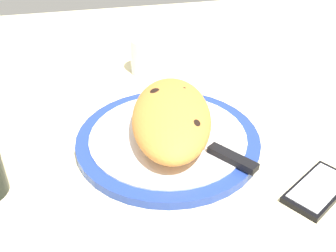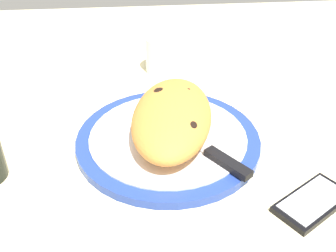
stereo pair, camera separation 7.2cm
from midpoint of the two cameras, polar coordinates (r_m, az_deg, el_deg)
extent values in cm
cube|color=beige|center=(74.80, -2.74, -3.48)|extent=(150.00, 150.00, 3.00)
cylinder|color=#233D99|center=(73.41, -2.79, -2.08)|extent=(32.54, 32.54, 1.58)
cylinder|color=white|center=(72.85, -2.81, -1.49)|extent=(27.81, 27.81, 0.30)
ellipsoid|color=orange|center=(71.60, -2.38, 1.18)|extent=(27.78, 18.50, 6.60)
ellipsoid|color=black|center=(66.26, 0.61, 0.34)|extent=(2.62, 2.19, 0.82)
ellipsoid|color=black|center=(74.63, -0.84, 4.92)|extent=(2.78, 2.77, 0.74)
ellipsoid|color=black|center=(68.95, -4.56, 2.19)|extent=(2.71, 2.69, 0.70)
ellipsoid|color=black|center=(73.97, -4.32, 4.52)|extent=(3.28, 2.93, 1.02)
ellipsoid|color=black|center=(68.55, -3.56, 2.17)|extent=(3.12, 3.00, 0.86)
cube|color=silver|center=(73.26, -8.94, -1.36)|extent=(11.15, 2.55, 0.40)
cube|color=silver|center=(67.30, -9.37, -5.15)|extent=(4.28, 2.77, 0.40)
cube|color=silver|center=(72.88, -1.28, -1.09)|extent=(12.04, 9.51, 0.40)
cube|color=black|center=(67.05, 5.91, -4.55)|extent=(8.29, 6.87, 1.20)
cube|color=black|center=(66.99, 17.19, -8.53)|extent=(11.74, 13.50, 1.00)
cube|color=white|center=(66.61, 17.28, -8.17)|extent=(10.18, 11.78, 0.16)
cylinder|color=silver|center=(96.13, -5.19, 9.65)|extent=(7.17, 7.17, 8.38)
cylinder|color=silver|center=(96.78, -5.14, 8.85)|extent=(6.60, 6.60, 4.97)
camera|label=1|loc=(0.04, -92.86, -1.99)|focal=44.10mm
camera|label=2|loc=(0.04, 87.14, 1.99)|focal=44.10mm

